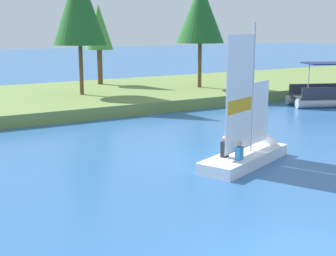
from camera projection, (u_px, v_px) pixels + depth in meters
The scene contains 6 objects.
shore_bank at pixel (16, 102), 30.88m from camera, with size 80.00×12.88×0.68m, color olive.
shoreline_tree_left at pixel (79, 5), 30.67m from camera, with size 3.31×3.31×8.03m.
shoreline_tree_midleft at pixel (99, 28), 36.52m from camera, with size 2.06×2.06×5.87m.
shoreline_tree_centre at pixel (200, 13), 34.43m from camera, with size 3.36×3.36×7.33m.
sailboat at pixel (255, 149), 18.92m from camera, with size 5.18×3.12×5.56m.
pontoon_boat at pixel (331, 95), 31.59m from camera, with size 5.64×3.95×2.73m.
Camera 1 is at (-7.41, -6.59, 5.08)m, focal length 52.93 mm.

